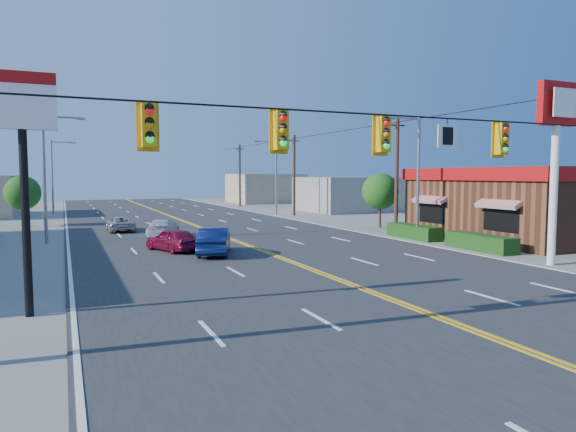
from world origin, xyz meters
name	(u,v)px	position (x,y,z in m)	size (l,w,h in m)	color
ground	(413,310)	(0.00, 0.00, 0.00)	(160.00, 160.00, 0.00)	gray
road	(227,238)	(0.00, 20.00, 0.03)	(20.00, 120.00, 0.06)	#2D2D30
signal_span	(413,153)	(-0.12, 0.00, 4.89)	(24.32, 0.34, 9.00)	#47301E
kfc	(543,202)	(19.90, 12.00, 2.38)	(16.30, 12.40, 4.70)	brown
kfc_pylon	(556,136)	(11.00, 4.00, 6.04)	(2.20, 0.36, 8.50)	white
pizza_hut_sign	(23,142)	(-11.00, 4.00, 5.18)	(1.90, 0.30, 6.85)	black
streetlight_se	(416,171)	(10.79, 14.00, 4.51)	(2.55, 0.25, 8.00)	gray
streetlight_ne	(274,173)	(10.79, 38.00, 4.51)	(2.55, 0.25, 8.00)	gray
streetlight_sw	(48,170)	(-10.79, 22.00, 4.51)	(2.55, 0.25, 8.00)	gray
streetlight_nw	(54,173)	(-10.79, 48.00, 4.51)	(2.55, 0.25, 8.00)	gray
utility_pole_near	(397,176)	(12.20, 18.00, 4.20)	(0.28, 0.28, 8.40)	#47301E
utility_pole_mid	(294,176)	(12.20, 36.00, 4.20)	(0.28, 0.28, 8.40)	#47301E
utility_pole_far	(240,175)	(12.20, 54.00, 4.20)	(0.28, 0.28, 8.40)	#47301E
tree_kfc_rear	(380,191)	(13.50, 22.00, 2.93)	(2.94, 2.94, 4.41)	#47301E
tree_west	(23,193)	(-13.00, 34.00, 2.79)	(2.80, 2.80, 4.20)	#47301E
bld_east_mid	(355,194)	(22.00, 40.00, 2.00)	(12.00, 10.00, 4.00)	gray
bld_east_far	(265,188)	(19.00, 62.00, 2.20)	(10.00, 10.00, 4.40)	tan
car_magenta	(173,241)	(-4.54, 15.28, 0.63)	(1.50, 3.73, 1.27)	maroon
car_blue	(214,242)	(-2.75, 13.19, 0.71)	(1.51, 4.32, 1.42)	#0E1D54
car_white	(163,229)	(-3.86, 22.08, 0.61)	(1.71, 4.20, 1.22)	silver
car_silver	(121,225)	(-6.11, 26.94, 0.56)	(1.85, 4.01, 1.11)	#B9B8BD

